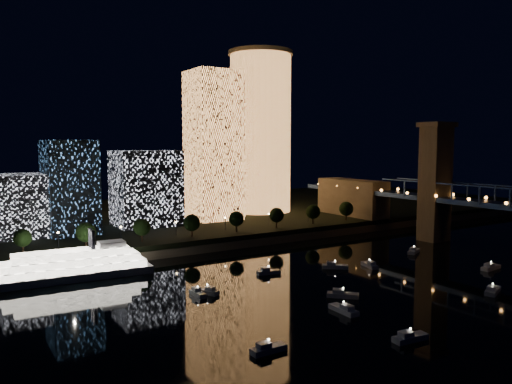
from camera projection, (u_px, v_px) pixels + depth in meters
ground at (429, 294)px, 136.08m from camera, size 520.00×520.00×0.00m
far_bank at (186, 215)px, 270.55m from camera, size 420.00×160.00×5.00m
seawall at (265, 240)px, 204.98m from camera, size 420.00×6.00×3.00m
tower_cylindrical at (260, 132)px, 265.09m from camera, size 34.00×34.00×84.44m
tower_rectangular at (213, 146)px, 238.26m from camera, size 22.12×22.12×70.39m
midrise_blocks at (58, 193)px, 201.68m from camera, size 101.35×31.47×37.52m
riverboat at (65, 267)px, 150.00m from camera, size 51.04×13.47×15.22m
motorboats at (370, 285)px, 142.22m from camera, size 105.72×64.15×2.78m
esplanade_trees at (195, 223)px, 193.93m from camera, size 166.73×6.90×8.95m
street_lamps at (176, 225)px, 196.31m from camera, size 132.70×0.70×5.65m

